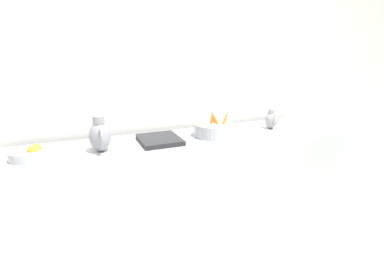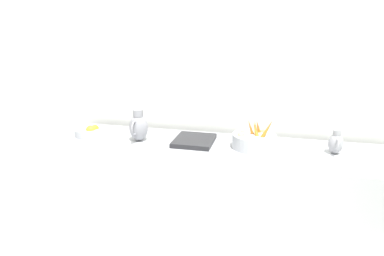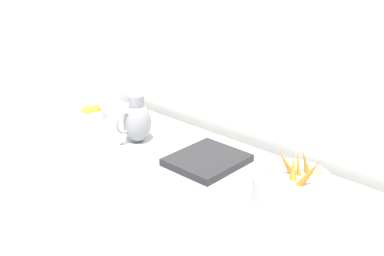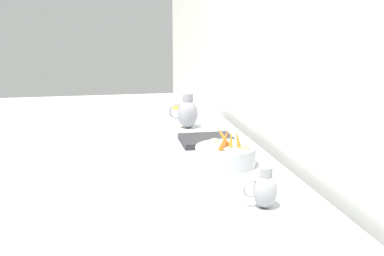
% 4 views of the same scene
% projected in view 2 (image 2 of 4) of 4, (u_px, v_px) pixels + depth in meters
% --- Properties ---
extents(tile_wall_left, '(0.10, 9.26, 3.00)m').
position_uv_depth(tile_wall_left, '(290.00, 63.00, 2.73)').
color(tile_wall_left, silver).
rests_on(tile_wall_left, ground_plane).
extents(prep_counter, '(0.68, 2.65, 0.90)m').
position_uv_depth(prep_counter, '(216.00, 200.00, 2.72)').
color(prep_counter, '#ADAFB5').
rests_on(prep_counter, ground_plane).
extents(vegetable_colander, '(0.33, 0.33, 0.24)m').
position_uv_depth(vegetable_colander, '(254.00, 140.00, 2.55)').
color(vegetable_colander, '#ADAFB5').
rests_on(vegetable_colander, prep_counter).
extents(orange_bowl, '(0.22, 0.22, 0.10)m').
position_uv_depth(orange_bowl, '(89.00, 132.00, 2.83)').
color(orange_bowl, '#ADAFB5').
rests_on(orange_bowl, prep_counter).
extents(metal_pitcher_tall, '(0.21, 0.15, 0.25)m').
position_uv_depth(metal_pitcher_tall, '(138.00, 127.00, 2.69)').
color(metal_pitcher_tall, gray).
rests_on(metal_pitcher_tall, prep_counter).
extents(metal_pitcher_short, '(0.15, 0.10, 0.18)m').
position_uv_depth(metal_pitcher_short, '(336.00, 143.00, 2.42)').
color(metal_pitcher_short, '#939399').
rests_on(metal_pitcher_short, prep_counter).
extents(counter_sink_basin, '(0.34, 0.30, 0.04)m').
position_uv_depth(counter_sink_basin, '(194.00, 141.00, 2.67)').
color(counter_sink_basin, '#232326').
rests_on(counter_sink_basin, prep_counter).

